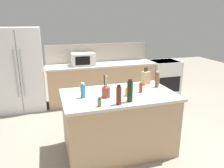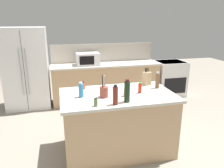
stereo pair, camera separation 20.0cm
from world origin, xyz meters
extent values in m
plane|color=gray|center=(0.00, 0.00, 0.00)|extent=(14.00, 14.00, 0.00)
cube|color=tan|center=(0.30, 2.20, 0.45)|extent=(2.61, 0.62, 0.90)
cube|color=beige|center=(0.30, 2.20, 0.92)|extent=(2.65, 0.66, 0.04)
cube|color=#B2A899|center=(0.30, 2.52, 1.17)|extent=(2.61, 0.03, 0.46)
cube|color=tan|center=(0.00, 0.00, 0.45)|extent=(1.61, 0.94, 0.90)
cube|color=beige|center=(0.00, 0.00, 0.92)|extent=(1.67, 1.00, 0.04)
cube|color=white|center=(-1.55, 2.25, 0.92)|extent=(0.97, 0.72, 1.83)
cube|color=#2D2D2D|center=(-1.55, 1.89, 0.92)|extent=(0.01, 0.00, 1.74)
cylinder|color=#ADB2B7|center=(-1.61, 1.87, 0.92)|extent=(0.02, 0.02, 1.01)
cylinder|color=#ADB2B7|center=(-1.49, 1.87, 0.92)|extent=(0.02, 0.02, 1.01)
cube|color=white|center=(2.05, 2.20, 0.46)|extent=(0.76, 0.64, 0.92)
cube|color=black|center=(2.05, 1.88, 0.35)|extent=(0.61, 0.01, 0.41)
cube|color=black|center=(2.05, 2.20, 0.91)|extent=(0.68, 0.58, 0.02)
cube|color=white|center=(-0.14, 2.20, 1.08)|extent=(0.54, 0.38, 0.28)
cube|color=black|center=(-0.19, 2.01, 1.08)|extent=(0.34, 0.01, 0.20)
cube|color=tan|center=(0.59, 0.33, 1.05)|extent=(0.16, 0.14, 0.22)
cylinder|color=black|center=(0.56, 0.31, 1.20)|extent=(0.02, 0.02, 0.07)
cylinder|color=black|center=(0.59, 0.33, 1.20)|extent=(0.02, 0.02, 0.07)
cylinder|color=brown|center=(0.62, 0.34, 1.20)|extent=(0.02, 0.02, 0.07)
cylinder|color=brown|center=(-0.22, -0.08, 1.02)|extent=(0.12, 0.12, 0.15)
cylinder|color=olive|center=(-0.21, -0.07, 1.17)|extent=(0.01, 0.05, 0.18)
cylinder|color=black|center=(-0.24, -0.08, 1.17)|extent=(0.01, 0.05, 0.18)
cylinder|color=#B2B2B7|center=(-0.22, -0.10, 1.17)|extent=(0.01, 0.03, 0.18)
cylinder|color=black|center=(0.04, -0.34, 1.08)|extent=(0.08, 0.08, 0.28)
cylinder|color=#4C1919|center=(0.04, -0.34, 1.24)|extent=(0.05, 0.05, 0.03)
cylinder|color=#3384BC|center=(-0.54, -0.01, 1.04)|extent=(0.07, 0.07, 0.20)
cylinder|color=white|center=(-0.54, -0.01, 1.15)|extent=(0.04, 0.04, 0.02)
cylinder|color=gold|center=(0.09, -0.12, 1.00)|extent=(0.07, 0.07, 0.12)
cylinder|color=gold|center=(0.09, -0.12, 1.06)|extent=(0.05, 0.05, 0.02)
cylinder|color=red|center=(0.34, -0.03, 1.01)|extent=(0.05, 0.05, 0.14)
cylinder|color=green|center=(0.34, -0.03, 1.09)|extent=(0.03, 0.03, 0.02)
cylinder|color=brown|center=(0.69, 0.13, 1.06)|extent=(0.06, 0.06, 0.24)
cylinder|color=#B2B2B7|center=(0.69, 0.13, 1.19)|extent=(0.04, 0.04, 0.03)
cylinder|color=maroon|center=(-0.14, -0.39, 1.06)|extent=(0.07, 0.07, 0.24)
cylinder|color=black|center=(-0.14, -0.39, 1.19)|extent=(0.05, 0.05, 0.03)
cylinder|color=#B73D1E|center=(-0.46, 0.36, 0.99)|extent=(0.05, 0.05, 0.11)
cylinder|color=black|center=(-0.46, 0.36, 1.05)|extent=(0.03, 0.03, 0.02)
cylinder|color=#567038|center=(-0.39, -0.39, 0.99)|extent=(0.05, 0.05, 0.09)
cylinder|color=black|center=(-0.39, -0.39, 1.04)|extent=(0.03, 0.03, 0.02)
camera|label=1|loc=(-1.00, -2.89, 2.02)|focal=35.00mm
camera|label=2|loc=(-0.80, -2.94, 2.02)|focal=35.00mm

